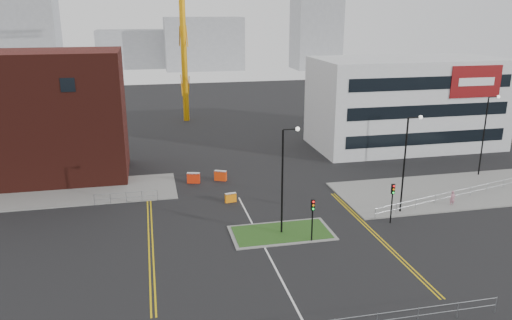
# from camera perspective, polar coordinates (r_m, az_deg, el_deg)

# --- Properties ---
(ground) EXTENTS (200.00, 200.00, 0.00)m
(ground) POSITION_cam_1_polar(r_m,az_deg,el_deg) (35.40, 3.22, -14.04)
(ground) COLOR black
(ground) RESTS_ON ground
(pavement_left) EXTENTS (28.00, 8.00, 0.12)m
(pavement_left) POSITION_cam_1_polar(r_m,az_deg,el_deg) (55.53, -23.78, -3.68)
(pavement_left) COLOR slate
(pavement_left) RESTS_ON ground
(pavement_right) EXTENTS (24.00, 10.00, 0.12)m
(pavement_right) POSITION_cam_1_polar(r_m,az_deg,el_deg) (55.85, 21.45, -3.30)
(pavement_right) COLOR slate
(pavement_right) RESTS_ON ground
(island_kerb) EXTENTS (8.60, 4.60, 0.08)m
(island_kerb) POSITION_cam_1_polar(r_m,az_deg,el_deg) (42.67, 2.93, -8.31)
(island_kerb) COLOR slate
(island_kerb) RESTS_ON ground
(grass_island) EXTENTS (8.00, 4.00, 0.12)m
(grass_island) POSITION_cam_1_polar(r_m,az_deg,el_deg) (42.66, 2.93, -8.29)
(grass_island) COLOR #244617
(grass_island) RESTS_ON ground
(brick_building) EXTENTS (24.20, 10.07, 14.24)m
(brick_building) POSITION_cam_1_polar(r_m,az_deg,el_deg) (60.10, -26.28, 4.23)
(brick_building) COLOR #441711
(brick_building) RESTS_ON ground
(office_block) EXTENTS (25.00, 12.20, 12.00)m
(office_block) POSITION_cam_1_polar(r_m,az_deg,el_deg) (71.25, 16.77, 6.29)
(office_block) COLOR silver
(office_block) RESTS_ON ground
(streetlamp_island) EXTENTS (1.46, 0.36, 9.18)m
(streetlamp_island) POSITION_cam_1_polar(r_m,az_deg,el_deg) (40.74, 3.34, -1.42)
(streetlamp_island) COLOR black
(streetlamp_island) RESTS_ON ground
(streetlamp_right_near) EXTENTS (1.46, 0.36, 9.18)m
(streetlamp_right_near) POSITION_cam_1_polar(r_m,az_deg,el_deg) (47.03, 16.88, 0.37)
(streetlamp_right_near) COLOR black
(streetlamp_right_near) RESTS_ON ground
(streetlamp_right_far) EXTENTS (1.46, 0.36, 9.18)m
(streetlamp_right_far) POSITION_cam_1_polar(r_m,az_deg,el_deg) (61.10, 24.82, 3.22)
(streetlamp_right_far) COLOR black
(streetlamp_right_far) RESTS_ON ground
(traffic_light_island) EXTENTS (0.28, 0.33, 3.65)m
(traffic_light_island) POSITION_cam_1_polar(r_m,az_deg,el_deg) (40.44, 6.49, -5.95)
(traffic_light_island) COLOR black
(traffic_light_island) RESTS_ON ground
(traffic_light_right) EXTENTS (0.28, 0.33, 3.65)m
(traffic_light_right) POSITION_cam_1_polar(r_m,az_deg,el_deg) (45.20, 15.34, -3.97)
(traffic_light_right) COLOR black
(traffic_light_right) RESTS_ON ground
(railing_left) EXTENTS (6.05, 0.05, 1.10)m
(railing_left) POSITION_cam_1_polar(r_m,az_deg,el_deg) (50.38, -14.63, -3.96)
(railing_left) COLOR gray
(railing_left) RESTS_ON ground
(railing_right) EXTENTS (19.05, 5.05, 1.10)m
(railing_right) POSITION_cam_1_polar(r_m,az_deg,el_deg) (52.87, 21.65, -3.60)
(railing_right) COLOR gray
(railing_right) RESTS_ON ground
(centre_line) EXTENTS (0.15, 30.00, 0.01)m
(centre_line) POSITION_cam_1_polar(r_m,az_deg,el_deg) (37.07, 2.37, -12.50)
(centre_line) COLOR silver
(centre_line) RESTS_ON ground
(yellow_left_a) EXTENTS (0.12, 24.00, 0.01)m
(yellow_left_a) POSITION_cam_1_polar(r_m,az_deg,el_deg) (43.21, -12.18, -8.41)
(yellow_left_a) COLOR gold
(yellow_left_a) RESTS_ON ground
(yellow_left_b) EXTENTS (0.12, 24.00, 0.01)m
(yellow_left_b) POSITION_cam_1_polar(r_m,az_deg,el_deg) (43.20, -11.78, -8.39)
(yellow_left_b) COLOR gold
(yellow_left_b) RESTS_ON ground
(yellow_right_a) EXTENTS (0.12, 20.00, 0.01)m
(yellow_right_a) POSITION_cam_1_polar(r_m,az_deg,el_deg) (43.47, 13.32, -8.33)
(yellow_right_a) COLOR gold
(yellow_right_a) RESTS_ON ground
(yellow_right_b) EXTENTS (0.12, 20.00, 0.01)m
(yellow_right_b) POSITION_cam_1_polar(r_m,az_deg,el_deg) (43.60, 13.68, -8.28)
(yellow_right_b) COLOR gold
(yellow_right_b) RESTS_ON ground
(skyline_a) EXTENTS (18.00, 12.00, 22.00)m
(skyline_a) POSITION_cam_1_polar(r_m,az_deg,el_deg) (152.69, -25.01, 12.60)
(skyline_a) COLOR gray
(skyline_a) RESTS_ON ground
(skyline_b) EXTENTS (24.00, 12.00, 16.00)m
(skyline_b) POSITION_cam_1_polar(r_m,az_deg,el_deg) (160.60, -5.99, 13.09)
(skyline_b) COLOR gray
(skyline_b) RESTS_ON ground
(skyline_c) EXTENTS (14.00, 12.00, 28.00)m
(skyline_c) POSITION_cam_1_polar(r_m,az_deg,el_deg) (163.26, 6.90, 15.23)
(skyline_c) COLOR gray
(skyline_c) RESTS_ON ground
(skyline_d) EXTENTS (30.00, 12.00, 12.00)m
(skyline_d) POSITION_cam_1_polar(r_m,az_deg,el_deg) (169.65, -12.56, 12.31)
(skyline_d) COLOR gray
(skyline_d) RESTS_ON ground
(pedestrian) EXTENTS (0.56, 0.37, 1.54)m
(pedestrian) POSITION_cam_1_polar(r_m,az_deg,el_deg) (51.53, 21.54, -4.12)
(pedestrian) COLOR #BB798B
(pedestrian) RESTS_ON ground
(barrier_left) EXTENTS (1.14, 0.50, 0.93)m
(barrier_left) POSITION_cam_1_polar(r_m,az_deg,el_deg) (49.09, -2.92, -4.27)
(barrier_left) COLOR orange
(barrier_left) RESTS_ON ground
(barrier_mid) EXTENTS (1.45, 0.80, 1.16)m
(barrier_mid) POSITION_cam_1_polar(r_m,az_deg,el_deg) (54.72, -7.16, -1.99)
(barrier_mid) COLOR red
(barrier_mid) RESTS_ON ground
(barrier_right) EXTENTS (1.40, 0.96, 1.12)m
(barrier_right) POSITION_cam_1_polar(r_m,az_deg,el_deg) (55.23, -4.08, -1.74)
(barrier_right) COLOR #FF410E
(barrier_right) RESTS_ON ground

